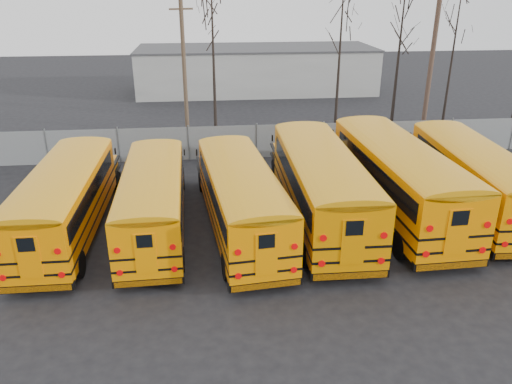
{
  "coord_description": "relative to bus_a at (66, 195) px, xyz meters",
  "views": [
    {
      "loc": [
        -2.94,
        -16.22,
        9.65
      ],
      "look_at": [
        -0.98,
        2.86,
        1.6
      ],
      "focal_mm": 35.0,
      "sensor_mm": 36.0,
      "label": 1
    }
  ],
  "objects": [
    {
      "name": "ground",
      "position": [
        8.7,
        -2.98,
        -1.76
      ],
      "size": [
        120.0,
        120.0,
        0.0
      ],
      "primitive_type": "plane",
      "color": "black",
      "rests_on": "ground"
    },
    {
      "name": "fence",
      "position": [
        8.7,
        9.02,
        -0.76
      ],
      "size": [
        40.0,
        0.04,
        2.0
      ],
      "primitive_type": "cube",
      "color": "gray",
      "rests_on": "ground"
    },
    {
      "name": "distant_building",
      "position": [
        10.7,
        29.02,
        0.24
      ],
      "size": [
        22.0,
        8.0,
        4.0
      ],
      "primitive_type": "cube",
      "color": "#B1B2AC",
      "rests_on": "ground"
    },
    {
      "name": "bus_a",
      "position": [
        0.0,
        0.0,
        0.0
      ],
      "size": [
        2.51,
        10.75,
        3.0
      ],
      "rotation": [
        0.0,
        0.0,
        -0.0
      ],
      "color": "black",
      "rests_on": "ground"
    },
    {
      "name": "bus_b",
      "position": [
        3.5,
        -0.18,
        -0.07
      ],
      "size": [
        2.66,
        10.38,
        2.88
      ],
      "rotation": [
        0.0,
        0.0,
        0.03
      ],
      "color": "black",
      "rests_on": "ground"
    },
    {
      "name": "bus_c",
      "position": [
        7.03,
        -0.57,
        0.01
      ],
      "size": [
        3.57,
        10.98,
        3.02
      ],
      "rotation": [
        0.0,
        0.0,
        0.1
      ],
      "color": "black",
      "rests_on": "ground"
    },
    {
      "name": "bus_d",
      "position": [
        10.48,
        0.15,
        0.18
      ],
      "size": [
        2.85,
        11.89,
        3.32
      ],
      "rotation": [
        0.0,
        0.0,
        -0.01
      ],
      "color": "black",
      "rests_on": "ground"
    },
    {
      "name": "bus_e",
      "position": [
        13.96,
        0.54,
        0.23
      ],
      "size": [
        3.2,
        12.24,
        3.4
      ],
      "rotation": [
        0.0,
        0.0,
        0.03
      ],
      "color": "black",
      "rests_on": "ground"
    },
    {
      "name": "bus_f",
      "position": [
        17.54,
        0.55,
        0.08
      ],
      "size": [
        3.19,
        11.33,
        3.14
      ],
      "rotation": [
        0.0,
        0.0,
        -0.06
      ],
      "color": "black",
      "rests_on": "ground"
    },
    {
      "name": "utility_pole_left",
      "position": [
        4.46,
        14.65,
        2.72
      ],
      "size": [
        1.51,
        0.59,
        8.73
      ],
      "rotation": [
        0.0,
        0.0,
        0.32
      ],
      "color": "brown",
      "rests_on": "ground"
    },
    {
      "name": "utility_pole_right",
      "position": [
        20.94,
        13.54,
        3.51
      ],
      "size": [
        1.81,
        0.51,
        10.25
      ],
      "rotation": [
        0.0,
        0.0,
        0.21
      ],
      "color": "#4C372B",
      "rests_on": "ground"
    },
    {
      "name": "tree_1",
      "position": [
        6.36,
        11.94,
        3.21
      ],
      "size": [
        0.26,
        0.26,
        9.94
      ],
      "primitive_type": "cone",
      "color": "black",
      "rests_on": "ground"
    },
    {
      "name": "tree_2",
      "position": [
        14.26,
        12.24,
        3.01
      ],
      "size": [
        0.26,
        0.26,
        9.55
      ],
      "primitive_type": "cone",
      "color": "black",
      "rests_on": "ground"
    },
    {
      "name": "tree_3",
      "position": [
        18.89,
        14.26,
        2.83
      ],
      "size": [
        0.26,
        0.26,
        9.17
      ],
      "primitive_type": "cone",
      "color": "black",
      "rests_on": "ground"
    },
    {
      "name": "tree_4",
      "position": [
        22.9,
        14.64,
        2.9
      ],
      "size": [
        0.26,
        0.26,
        9.31
      ],
      "primitive_type": "cone",
      "color": "black",
      "rests_on": "ground"
    }
  ]
}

